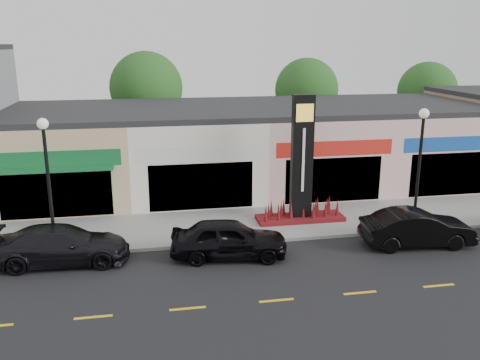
{
  "coord_description": "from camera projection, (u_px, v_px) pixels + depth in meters",
  "views": [
    {
      "loc": [
        -3.99,
        -18.0,
        8.48
      ],
      "look_at": [
        0.02,
        4.0,
        2.35
      ],
      "focal_mm": 38.0,
      "sensor_mm": 36.0,
      "label": 1
    }
  ],
  "objects": [
    {
      "name": "ground",
      "position": [
        258.0,
        264.0,
        20.01
      ],
      "size": [
        120.0,
        120.0,
        0.0
      ],
      "primitive_type": "plane",
      "color": "black",
      "rests_on": "ground"
    },
    {
      "name": "sidewalk",
      "position": [
        238.0,
        224.0,
        24.12
      ],
      "size": [
        52.0,
        4.3,
        0.15
      ],
      "primitive_type": "cube",
      "color": "gray",
      "rests_on": "ground"
    },
    {
      "name": "curb",
      "position": [
        247.0,
        242.0,
        21.98
      ],
      "size": [
        52.0,
        0.2,
        0.15
      ],
      "primitive_type": "cube",
      "color": "gray",
      "rests_on": "ground"
    },
    {
      "name": "shop_beige",
      "position": [
        69.0,
        152.0,
        28.78
      ],
      "size": [
        7.0,
        10.85,
        4.8
      ],
      "color": "tan",
      "rests_on": "ground"
    },
    {
      "name": "shop_cream",
      "position": [
        192.0,
        148.0,
        30.0
      ],
      "size": [
        7.0,
        10.01,
        4.8
      ],
      "color": "silver",
      "rests_on": "ground"
    },
    {
      "name": "shop_pink_w",
      "position": [
        306.0,
        143.0,
        31.21
      ],
      "size": [
        7.0,
        10.01,
        4.8
      ],
      "color": "beige",
      "rests_on": "ground"
    },
    {
      "name": "shop_pink_e",
      "position": [
        411.0,
        140.0,
        32.43
      ],
      "size": [
        7.0,
        10.01,
        4.8
      ],
      "color": "beige",
      "rests_on": "ground"
    },
    {
      "name": "tree_rear_west",
      "position": [
        146.0,
        88.0,
        36.44
      ],
      "size": [
        5.2,
        5.2,
        7.83
      ],
      "color": "#382619",
      "rests_on": "ground"
    },
    {
      "name": "tree_rear_mid",
      "position": [
        307.0,
        90.0,
        38.61
      ],
      "size": [
        4.8,
        4.8,
        7.29
      ],
      "color": "#382619",
      "rests_on": "ground"
    },
    {
      "name": "tree_rear_east",
      "position": [
        427.0,
        91.0,
        40.4
      ],
      "size": [
        4.6,
        4.6,
        6.94
      ],
      "color": "#382619",
      "rests_on": "ground"
    },
    {
      "name": "lamp_west_near",
      "position": [
        48.0,
        172.0,
        20.08
      ],
      "size": [
        0.44,
        0.44,
        5.47
      ],
      "color": "black",
      "rests_on": "sidewalk"
    },
    {
      "name": "lamp_east_near",
      "position": [
        420.0,
        156.0,
        22.85
      ],
      "size": [
        0.44,
        0.44,
        5.47
      ],
      "color": "black",
      "rests_on": "sidewalk"
    },
    {
      "name": "pylon_sign",
      "position": [
        301.0,
        177.0,
        23.91
      ],
      "size": [
        4.2,
        1.3,
        6.0
      ],
      "color": "#5B100F",
      "rests_on": "sidewalk"
    },
    {
      "name": "car_dark_sedan",
      "position": [
        62.0,
        245.0,
        19.89
      ],
      "size": [
        2.3,
        5.28,
        1.51
      ],
      "primitive_type": "imported",
      "rotation": [
        0.0,
        0.0,
        1.54
      ],
      "color": "black",
      "rests_on": "ground"
    },
    {
      "name": "car_black_sedan",
      "position": [
        229.0,
        239.0,
        20.42
      ],
      "size": [
        2.47,
        4.88,
        1.59
      ],
      "primitive_type": "imported",
      "rotation": [
        0.0,
        0.0,
        1.44
      ],
      "color": "black",
      "rests_on": "ground"
    },
    {
      "name": "car_black_conv",
      "position": [
        417.0,
        228.0,
        21.62
      ],
      "size": [
        2.0,
        4.83,
        1.55
      ],
      "primitive_type": "imported",
      "rotation": [
        0.0,
        0.0,
        1.49
      ],
      "color": "black",
      "rests_on": "ground"
    }
  ]
}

